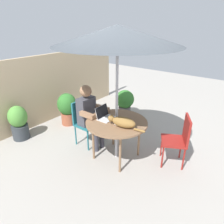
% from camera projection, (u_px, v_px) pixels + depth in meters
% --- Properties ---
extents(ground_plane, '(14.00, 14.00, 0.00)m').
position_uv_depth(ground_plane, '(116.00, 156.00, 3.73)').
color(ground_plane, gray).
extents(fence_back, '(5.16, 0.08, 1.61)m').
position_uv_depth(fence_back, '(38.00, 91.00, 4.67)').
color(fence_back, tan).
rests_on(fence_back, ground).
extents(patio_table, '(1.06, 1.06, 0.73)m').
position_uv_depth(patio_table, '(117.00, 124.00, 3.45)').
color(patio_table, brown).
rests_on(patio_table, ground).
extents(patio_umbrella, '(1.91, 1.91, 2.26)m').
position_uv_depth(patio_umbrella, '(118.00, 35.00, 2.86)').
color(patio_umbrella, '#B7B7BC').
rests_on(patio_umbrella, ground).
extents(chair_occupied, '(0.40, 0.40, 0.90)m').
position_uv_depth(chair_occupied, '(84.00, 119.00, 3.96)').
color(chair_occupied, '#1E606B').
rests_on(chair_occupied, ground).
extents(chair_empty, '(0.54, 0.54, 0.90)m').
position_uv_depth(chair_empty, '(179.00, 137.00, 3.35)').
color(chair_empty, maroon).
rests_on(chair_empty, ground).
extents(person_seated, '(0.48, 0.48, 1.24)m').
position_uv_depth(person_seated, '(89.00, 113.00, 3.80)').
color(person_seated, '#3F3F47').
rests_on(person_seated, ground).
extents(laptop, '(0.31, 0.26, 0.21)m').
position_uv_depth(laptop, '(104.00, 115.00, 3.53)').
color(laptop, silver).
rests_on(laptop, patio_table).
extents(cat, '(0.26, 0.65, 0.17)m').
position_uv_depth(cat, '(122.00, 122.00, 3.23)').
color(cat, olive).
rests_on(cat, patio_table).
extents(potted_plant_near_fence, '(0.45, 0.45, 0.78)m').
position_uv_depth(potted_plant_near_fence, '(67.00, 107.00, 4.75)').
color(potted_plant_near_fence, '#9E5138').
rests_on(potted_plant_near_fence, ground).
extents(potted_plant_by_chair, '(0.48, 0.48, 0.70)m').
position_uv_depth(potted_plant_by_chair, '(125.00, 102.00, 5.18)').
color(potted_plant_by_chair, '#595654').
rests_on(potted_plant_by_chair, ground).
extents(potted_plant_corner, '(0.38, 0.38, 0.74)m').
position_uv_depth(potted_plant_corner, '(19.00, 122.00, 4.17)').
color(potted_plant_corner, '#33383D').
rests_on(potted_plant_corner, ground).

